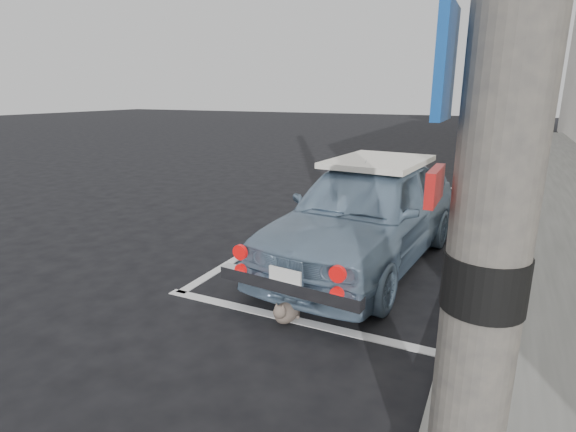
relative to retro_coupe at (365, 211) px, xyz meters
name	(u,v)px	position (x,y,z in m)	size (l,w,h in m)	color
ground	(275,291)	(-0.61, -1.27, -0.66)	(80.00, 80.00, 0.00)	black
pline_rear	(298,321)	(-0.11, -1.77, -0.66)	(3.00, 0.12, 0.01)	silver
pline_front	(424,186)	(-0.11, 5.23, -0.66)	(3.00, 0.12, 0.01)	silver
pline_side	(308,215)	(-1.51, 1.73, -0.66)	(0.12, 7.00, 0.01)	silver
retro_coupe	(365,211)	(0.00, 0.00, 0.00)	(1.90, 3.96, 1.30)	#738FAA
cat	(286,311)	(-0.21, -1.84, -0.55)	(0.20, 0.46, 0.25)	#726557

